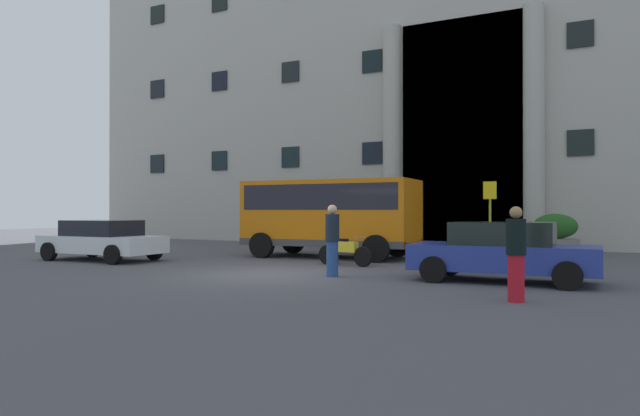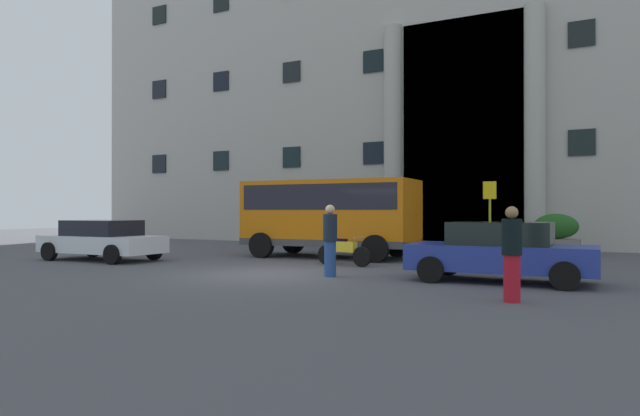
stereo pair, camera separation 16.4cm
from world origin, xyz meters
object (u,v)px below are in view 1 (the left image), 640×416
object	(u,v)px
motorcycle_near_kerb	(344,251)
pedestrian_woman_with_bag	(332,240)
hedge_planter_far_west	(337,233)
parked_estate_mid	(503,251)
orange_minibus	(331,212)
hedge_planter_entrance_right	(555,235)
scooter_by_planter	(493,255)
parked_sedan_second	(102,240)
pedestrian_child_trailing	(516,254)
bus_stop_sign	(490,211)
hedge_planter_far_east	(276,233)

from	to	relation	value
motorcycle_near_kerb	pedestrian_woman_with_bag	world-z (taller)	pedestrian_woman_with_bag
hedge_planter_far_west	parked_estate_mid	size ratio (longest dim) A/B	0.48
orange_minibus	hedge_planter_far_west	distance (m)	5.18
hedge_planter_entrance_right	scooter_by_planter	world-z (taller)	hedge_planter_entrance_right
parked_sedan_second	pedestrian_woman_with_bag	xyz separation A→B (m)	(8.96, -0.65, 0.23)
parked_sedan_second	motorcycle_near_kerb	bearing A→B (deg)	14.06
hedge_planter_far_west	pedestrian_woman_with_bag	xyz separation A→B (m)	(4.59, -9.95, 0.25)
parked_estate_mid	motorcycle_near_kerb	bearing A→B (deg)	158.36
pedestrian_child_trailing	scooter_by_planter	bearing A→B (deg)	25.06
hedge_planter_entrance_right	scooter_by_planter	xyz separation A→B (m)	(-1.06, -6.95, -0.30)
pedestrian_child_trailing	parked_sedan_second	bearing A→B (deg)	89.73
hedge_planter_far_west	pedestrian_child_trailing	bearing A→B (deg)	-52.08
hedge_planter_entrance_right	parked_estate_mid	distance (m)	9.26
pedestrian_child_trailing	parked_estate_mid	bearing A→B (deg)	24.30
hedge_planter_far_west	motorcycle_near_kerb	world-z (taller)	hedge_planter_far_west
hedge_planter_far_west	parked_sedan_second	size ratio (longest dim) A/B	0.47
bus_stop_sign	scooter_by_planter	bearing A→B (deg)	-78.56
scooter_by_planter	pedestrian_woman_with_bag	distance (m)	4.68
hedge_planter_far_west	pedestrian_woman_with_bag	bearing A→B (deg)	-65.24
orange_minibus	scooter_by_planter	distance (m)	6.50
bus_stop_sign	hedge_planter_entrance_right	distance (m)	3.79
bus_stop_sign	hedge_planter_entrance_right	xyz separation A→B (m)	(1.82, 3.20, -0.90)
parked_estate_mid	bus_stop_sign	bearing A→B (deg)	101.99
hedge_planter_entrance_right	pedestrian_child_trailing	bearing A→B (deg)	-88.80
bus_stop_sign	orange_minibus	bearing A→B (deg)	-162.73
orange_minibus	parked_estate_mid	world-z (taller)	orange_minibus
bus_stop_sign	pedestrian_child_trailing	world-z (taller)	bus_stop_sign
hedge_planter_entrance_right	scooter_by_planter	size ratio (longest dim) A/B	0.85
hedge_planter_far_west	pedestrian_child_trailing	distance (m)	15.19
pedestrian_child_trailing	motorcycle_near_kerb	bearing A→B (deg)	60.73
parked_estate_mid	parked_sedan_second	world-z (taller)	parked_estate_mid
parked_estate_mid	scooter_by_planter	bearing A→B (deg)	104.33
hedge_planter_far_west	hedge_planter_far_east	size ratio (longest dim) A/B	1.30
parked_estate_mid	pedestrian_woman_with_bag	size ratio (longest dim) A/B	2.31
hedge_planter_far_east	scooter_by_planter	world-z (taller)	hedge_planter_far_east
orange_minibus	parked_sedan_second	world-z (taller)	orange_minibus
hedge_planter_entrance_right	hedge_planter_far_east	size ratio (longest dim) A/B	1.07
motorcycle_near_kerb	scooter_by_planter	xyz separation A→B (m)	(4.37, 0.40, 0.00)
hedge_planter_entrance_right	scooter_by_planter	bearing A→B (deg)	-98.71
hedge_planter_far_east	pedestrian_child_trailing	xyz separation A→B (m)	(12.67, -12.20, 0.27)
hedge_planter_far_west	motorcycle_near_kerb	distance (m)	8.07
hedge_planter_entrance_right	scooter_by_planter	distance (m)	7.04
pedestrian_woman_with_bag	bus_stop_sign	bearing A→B (deg)	126.02
scooter_by_planter	pedestrian_woman_with_bag	world-z (taller)	pedestrian_woman_with_bag
parked_estate_mid	pedestrian_child_trailing	size ratio (longest dim) A/B	2.41
orange_minibus	hedge_planter_far_west	size ratio (longest dim) A/B	3.06
parked_estate_mid	pedestrian_woman_with_bag	world-z (taller)	pedestrian_woman_with_bag
orange_minibus	pedestrian_woman_with_bag	bearing A→B (deg)	-66.02
pedestrian_woman_with_bag	scooter_by_planter	bearing A→B (deg)	99.80
hedge_planter_entrance_right	orange_minibus	bearing A→B (deg)	-145.71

